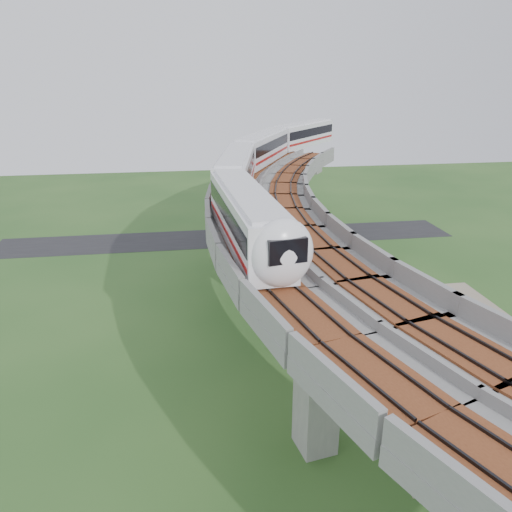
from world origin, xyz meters
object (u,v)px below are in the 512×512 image
object	(u,v)px
car_white	(415,375)
car_red	(456,328)
car_dark	(391,310)
metro_train	(269,160)

from	to	relation	value
car_white	car_red	distance (m)	8.79
car_white	car_red	world-z (taller)	car_red
car_white	car_dark	bearing A→B (deg)	79.90
car_white	car_dark	xyz separation A→B (m)	(2.44, 10.12, 0.04)
car_red	car_white	bearing A→B (deg)	-107.07
car_white	car_red	size ratio (longest dim) A/B	0.84
metro_train	car_red	world-z (taller)	metro_train
car_white	car_dark	distance (m)	10.41
metro_train	car_white	bearing A→B (deg)	-74.30
car_white	car_red	bearing A→B (deg)	45.80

